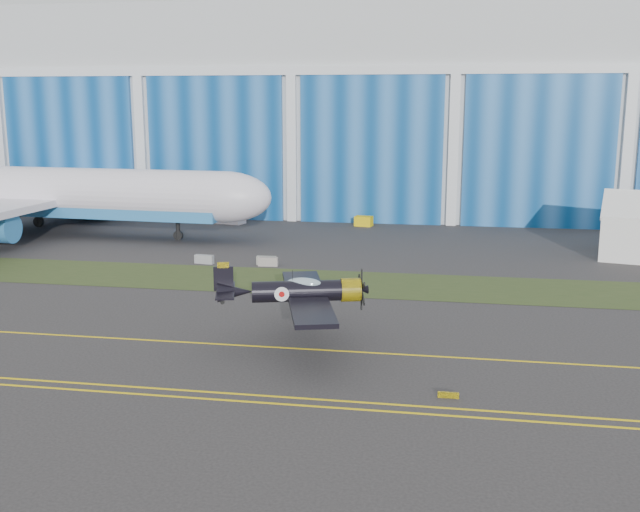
% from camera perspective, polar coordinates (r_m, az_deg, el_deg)
% --- Properties ---
extents(ground, '(260.00, 260.00, 0.00)m').
position_cam_1_polar(ground, '(59.33, -12.03, -4.75)').
color(ground, '#363232').
rests_on(ground, ground).
extents(grass_median, '(260.00, 10.00, 0.02)m').
position_cam_1_polar(grass_median, '(72.04, -7.92, -1.66)').
color(grass_median, '#475128').
rests_on(grass_median, ground).
extents(hangar, '(220.00, 45.70, 30.00)m').
position_cam_1_polar(hangar, '(126.35, -0.03, 11.01)').
color(hangar, silver).
rests_on(hangar, ground).
extents(taxiway_centreline, '(200.00, 0.20, 0.02)m').
position_cam_1_polar(taxiway_centreline, '(54.93, -13.96, -6.18)').
color(taxiway_centreline, yellow).
rests_on(taxiway_centreline, ground).
extents(edge_line_near, '(80.00, 0.20, 0.02)m').
position_cam_1_polar(edge_line_near, '(46.92, -18.65, -9.59)').
color(edge_line_near, yellow).
rests_on(edge_line_near, ground).
extents(edge_line_far, '(80.00, 0.20, 0.02)m').
position_cam_1_polar(edge_line_far, '(47.74, -18.08, -9.18)').
color(edge_line_far, yellow).
rests_on(edge_line_far, ground).
extents(guard_board_right, '(1.20, 0.15, 0.35)m').
position_cam_1_polar(guard_board_right, '(43.88, 9.75, -10.40)').
color(guard_board_right, yellow).
rests_on(guard_board_right, ground).
extents(warbird, '(15.06, 16.75, 4.19)m').
position_cam_1_polar(warbird, '(50.91, -1.73, -2.69)').
color(warbird, black).
rests_on(warbird, ground).
extents(jetliner, '(72.60, 62.80, 24.08)m').
position_cam_1_polar(jetliner, '(100.51, -21.11, 8.38)').
color(jetliner, white).
rests_on(jetliner, ground).
extents(shipping_container, '(5.68, 3.51, 2.30)m').
position_cam_1_polar(shipping_container, '(104.22, -7.20, 3.14)').
color(shipping_container, silver).
rests_on(shipping_container, ground).
extents(tug, '(2.53, 1.85, 1.34)m').
position_cam_1_polar(tug, '(101.11, 3.35, 2.67)').
color(tug, yellow).
rests_on(tug, ground).
extents(barrier_a, '(2.06, 0.85, 0.90)m').
position_cam_1_polar(barrier_a, '(78.56, -8.81, -0.25)').
color(barrier_a, gray).
rests_on(barrier_a, ground).
extents(barrier_b, '(2.02, 0.68, 0.90)m').
position_cam_1_polar(barrier_b, '(77.19, -4.11, -0.35)').
color(barrier_b, gray).
rests_on(barrier_b, ground).
extents(barrier_c, '(2.04, 0.75, 0.90)m').
position_cam_1_polar(barrier_c, '(76.62, -3.98, -0.44)').
color(barrier_c, gray).
rests_on(barrier_c, ground).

